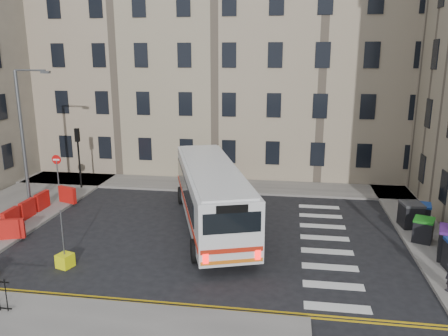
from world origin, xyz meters
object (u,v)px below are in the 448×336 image
(streetlamp, at_px, (23,139))
(bus, at_px, (211,193))
(wheelie_bin_d, at_px, (411,215))
(wheelie_bin_e, at_px, (421,214))
(wheelie_bin_c, at_px, (423,230))
(bollard_yellow, at_px, (65,261))

(streetlamp, xyz_separation_m, bus, (11.06, -0.78, -2.47))
(streetlamp, relative_size, wheelie_bin_d, 6.21)
(wheelie_bin_d, bearing_deg, wheelie_bin_e, 23.94)
(bus, distance_m, wheelie_bin_c, 10.66)
(wheelie_bin_e, relative_size, bollard_yellow, 2.05)
(wheelie_bin_c, distance_m, bollard_yellow, 16.71)
(wheelie_bin_e, bearing_deg, streetlamp, -164.43)
(bus, height_order, bollard_yellow, bus)
(wheelie_bin_e, bearing_deg, wheelie_bin_c, -88.94)
(wheelie_bin_e, bearing_deg, bus, -158.68)
(streetlamp, relative_size, bus, 0.67)
(wheelie_bin_d, relative_size, bollard_yellow, 2.19)
(bus, xyz_separation_m, wheelie_bin_c, (10.57, -0.80, -1.14))
(streetlamp, relative_size, wheelie_bin_c, 6.29)
(wheelie_bin_d, relative_size, wheelie_bin_e, 1.07)
(bollard_yellow, bearing_deg, wheelie_bin_e, 23.48)
(streetlamp, xyz_separation_m, wheelie_bin_c, (21.63, -1.59, -3.61))
(streetlamp, distance_m, wheelie_bin_d, 21.81)
(bus, height_order, wheelie_bin_d, bus)
(streetlamp, distance_m, bus, 11.36)
(bollard_yellow, bearing_deg, bus, 46.59)
(wheelie_bin_c, relative_size, wheelie_bin_e, 1.05)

